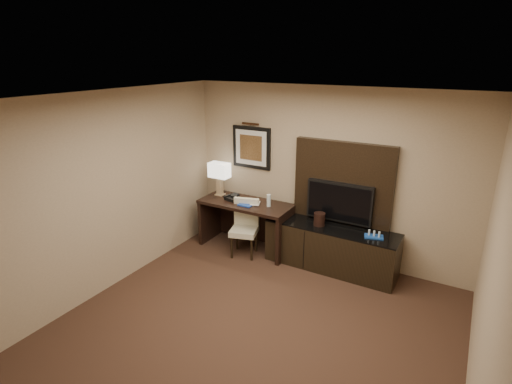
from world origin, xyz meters
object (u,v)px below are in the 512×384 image
Objects in this scene: minibar_tray at (374,234)px; desk at (246,225)px; desk_phone at (232,197)px; ice_bucket at (319,219)px; table_lamp at (220,179)px; water_bottle at (269,201)px; desk_chair at (244,231)px; credenza at (331,248)px; tv at (339,202)px.

desk is at bearing 180.00° from minibar_tray.
desk_phone reaches higher than desk.
minibar_tray is at bearing -1.54° from ice_bucket.
table_lamp is 2.86× the size of water_bottle.
table_lamp is 1.88m from ice_bucket.
desk_phone is at bearing -179.67° from minibar_tray.
ice_bucket is (1.52, 0.04, -0.10)m from desk_phone.
table_lamp is at bearing 178.06° from minibar_tray.
desk is 0.66m from water_bottle.
desk_phone is (-0.35, 0.22, 0.44)m from desk_chair.
ice_bucket reaches higher than desk_chair.
desk_chair is at bearing -20.92° from desk_phone.
minibar_tray is (1.68, -0.02, -0.19)m from water_bottle.
credenza is 0.48m from ice_bucket.
water_bottle is at bearing 179.29° from minibar_tray.
desk_chair is 0.64m from water_bottle.
credenza is at bearing -4.61° from desk_chair.
ice_bucket is (-0.22, -0.22, -0.24)m from tv.
desk is 1.79× the size of desk_chair.
table_lamp is at bearing 173.47° from desk_phone.
desk_chair is at bearing -173.21° from minibar_tray.
ice_bucket is at bearing -3.98° from desk_chair.
desk_phone is (-0.25, -0.01, 0.46)m from desk.
credenza is 1.98× the size of tv.
desk is 7.96× the size of ice_bucket.
credenza is at bearing -1.14° from table_lamp.
table_lamp is 2.70× the size of desk_phone.
table_lamp is at bearing 171.10° from desk.
tv is at bearing 83.69° from credenza.
credenza is at bearing 175.44° from minibar_tray.
credenza is 10.28× the size of ice_bucket.
table_lamp reaches higher than desk.
tv is 3.89× the size of minibar_tray.
desk is 1.47m from credenza.
desk_phone is at bearing -17.89° from table_lamp.
desk_chair is 0.61m from desk_phone.
table_lamp is 2.70m from minibar_tray.
tv is at bearing 4.14° from table_lamp.
credenza is at bearing -97.23° from tv.
water_bottle reaches higher than minibar_tray.
table_lamp is 0.41m from desk_phone.
desk is at bearing -179.01° from ice_bucket.
tv is 1.11m from water_bottle.
table_lamp reaches higher than desk_phone.
water_bottle reaches higher than desk_chair.
water_bottle reaches higher than credenza.
credenza is 1.40m from desk_chair.
ice_bucket is at bearing 12.70° from desk_phone.
credenza is 0.71m from tv.
minibar_tray is (2.67, -0.09, -0.37)m from table_lamp.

